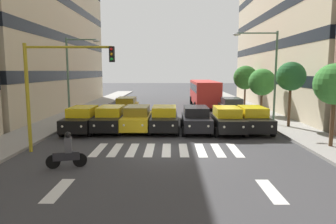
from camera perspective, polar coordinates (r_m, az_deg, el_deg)
name	(u,v)px	position (r m, az deg, el deg)	size (l,w,h in m)	color
ground_plane	(167,150)	(16.18, -0.28, -7.11)	(180.00, 180.00, 0.00)	#38383A
sidewalk_left	(336,149)	(18.33, 28.93, -6.08)	(2.99, 90.00, 0.15)	gray
building_left_block_0	(322,32)	(37.50, 26.82, 13.24)	(11.99, 27.13, 16.57)	beige
building_right_block_0	(15,5)	(37.93, -26.71, 17.45)	(11.99, 27.55, 22.16)	beige
crosswalk_markings	(167,150)	(16.18, -0.28, -7.10)	(7.65, 2.80, 0.01)	silver
lane_arrow_0	(271,191)	(11.48, 18.66, -13.80)	(0.50, 2.20, 0.01)	silver
lane_arrow_1	(58,190)	(11.63, -19.82, -13.57)	(0.50, 2.20, 0.01)	silver
car_0	(253,119)	(21.42, 15.56, -1.32)	(2.02, 4.44, 1.72)	black
car_1	(227,120)	(20.83, 10.99, -1.43)	(2.02, 4.44, 1.72)	black
car_2	(196,119)	(20.82, 5.25, -1.32)	(2.02, 4.44, 1.72)	black
car_3	(164,119)	(20.91, -0.72, -1.25)	(2.02, 4.44, 1.72)	black
car_4	(137,118)	(21.16, -5.81, -1.18)	(2.02, 4.44, 1.72)	gold
car_5	(110,119)	(21.26, -10.72, -1.23)	(2.02, 4.44, 1.72)	black
car_6	(82,119)	(21.45, -15.74, -1.31)	(2.02, 4.44, 1.72)	black
car_row2_0	(232,107)	(27.96, 11.83, 0.85)	(2.02, 4.44, 1.72)	#474C51
car_row2_1	(126,107)	(28.28, -7.81, 1.02)	(2.02, 4.44, 1.72)	gold
bus_behind_traffic	(204,91)	(35.21, 6.73, 3.93)	(2.78, 10.50, 3.00)	red
motorcycle_with_rider	(67,153)	(13.85, -18.36, -7.30)	(1.67, 0.51, 1.57)	black
traffic_light_gantry	(52,79)	(16.35, -20.82, 5.72)	(4.52, 0.36, 5.50)	#AD991E
street_lamp_left	(268,67)	(23.96, 18.22, 8.00)	(3.33, 0.28, 6.88)	#4C6B56
street_lamp_right	(73,70)	(25.57, -17.30, 7.49)	(2.71, 0.28, 6.58)	#4C6B56
street_tree_0	(335,84)	(18.14, 28.78, 4.54)	(2.16, 2.16, 4.39)	#513823
street_tree_1	(291,77)	(23.47, 22.02, 6.15)	(2.05, 2.05, 4.64)	#513823
street_tree_2	(262,82)	(29.41, 17.20, 5.35)	(2.46, 2.46, 4.20)	#513823
street_tree_3	(245,78)	(37.00, 14.28, 6.25)	(2.78, 2.78, 4.61)	#513823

